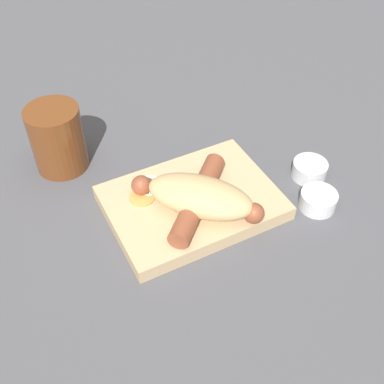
{
  "coord_description": "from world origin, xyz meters",
  "views": [
    {
      "loc": [
        0.21,
        0.41,
        0.49
      ],
      "look_at": [
        0.0,
        0.0,
        0.03
      ],
      "focal_mm": 45.0,
      "sensor_mm": 36.0,
      "label": 1
    }
  ],
  "objects": [
    {
      "name": "ground_plane",
      "position": [
        0.0,
        0.0,
        0.0
      ],
      "size": [
        3.0,
        3.0,
        0.0
      ],
      "primitive_type": "plane",
      "color": "#4C4C51"
    },
    {
      "name": "food_tray",
      "position": [
        0.0,
        0.0,
        0.01
      ],
      "size": [
        0.23,
        0.17,
        0.02
      ],
      "color": "tan",
      "rests_on": "ground_plane"
    },
    {
      "name": "bread_roll",
      "position": [
        -0.0,
        0.02,
        0.04
      ],
      "size": [
        0.15,
        0.15,
        0.04
      ],
      "color": "tan",
      "rests_on": "food_tray"
    },
    {
      "name": "sausage",
      "position": [
        0.0,
        0.02,
        0.04
      ],
      "size": [
        0.14,
        0.14,
        0.03
      ],
      "color": "brown",
      "rests_on": "food_tray"
    },
    {
      "name": "pickled_veggies",
      "position": [
        0.05,
        -0.04,
        0.02
      ],
      "size": [
        0.06,
        0.06,
        0.0
      ],
      "color": "orange",
      "rests_on": "food_tray"
    },
    {
      "name": "condiment_cup_near",
      "position": [
        -0.16,
        0.08,
        0.01
      ],
      "size": [
        0.05,
        0.05,
        0.03
      ],
      "color": "silver",
      "rests_on": "ground_plane"
    },
    {
      "name": "condiment_cup_far",
      "position": [
        -0.19,
        0.02,
        0.01
      ],
      "size": [
        0.05,
        0.05,
        0.03
      ],
      "color": "silver",
      "rests_on": "ground_plane"
    },
    {
      "name": "drink_glass",
      "position": [
        0.13,
        -0.17,
        0.05
      ],
      "size": [
        0.08,
        0.08,
        0.1
      ],
      "color": "brown",
      "rests_on": "ground_plane"
    }
  ]
}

